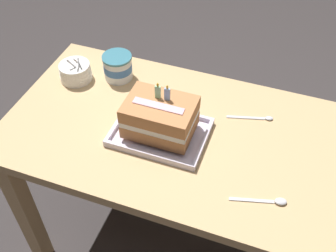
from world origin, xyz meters
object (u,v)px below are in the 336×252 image
birthday_cake (160,117)px  serving_spoon_by_bowls (259,118)px  serving_spoon_near_tray (273,201)px  bowl_stack (75,72)px  foil_tray (160,133)px  ice_cream_tub (118,67)px

birthday_cake → serving_spoon_by_bowls: 0.34m
serving_spoon_near_tray → serving_spoon_by_bowls: bearing=108.0°
bowl_stack → serving_spoon_near_tray: 0.83m
bowl_stack → foil_tray: bearing=-22.3°
bowl_stack → ice_cream_tub: bearing=23.4°
bowl_stack → birthday_cake: bearing=-22.3°
ice_cream_tub → bowl_stack: bearing=-156.6°
foil_tray → birthday_cake: bearing=90.0°
serving_spoon_near_tray → serving_spoon_by_bowls: (-0.10, 0.31, -0.00)m
birthday_cake → bowl_stack: 0.43m
foil_tray → ice_cream_tub: bearing=138.2°
birthday_cake → bowl_stack: birthday_cake is taller
foil_tray → birthday_cake: birthday_cake is taller
foil_tray → serving_spoon_by_bowls: 0.34m
serving_spoon_near_tray → serving_spoon_by_bowls: size_ratio=1.04×
foil_tray → serving_spoon_near_tray: (0.38, -0.13, -0.00)m
ice_cream_tub → serving_spoon_near_tray: size_ratio=0.68×
foil_tray → serving_spoon_near_tray: size_ratio=1.88×
bowl_stack → ice_cream_tub: (0.14, 0.06, 0.02)m
birthday_cake → serving_spoon_by_bowls: birthday_cake is taller
ice_cream_tub → serving_spoon_by_bowls: bearing=-4.5°
ice_cream_tub → serving_spoon_by_bowls: size_ratio=0.70×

